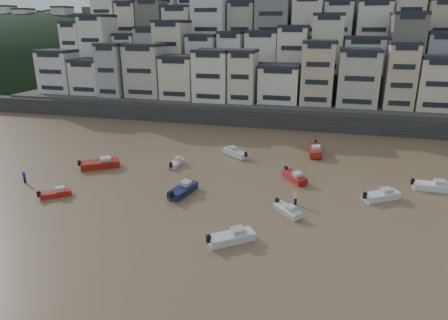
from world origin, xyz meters
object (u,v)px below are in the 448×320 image
(boat_f, at_px, (176,162))
(boat_k, at_px, (100,163))
(boat_a, at_px, (232,236))
(boat_d, at_px, (381,194))
(boat_i, at_px, (316,149))
(boat_c, at_px, (183,188))
(boat_b, at_px, (288,210))
(boat_g, at_px, (434,185))
(person_pink, at_px, (296,198))
(boat_j, at_px, (56,192))
(person_blue, at_px, (24,177))
(boat_e, at_px, (294,176))
(boat_h, at_px, (236,152))

(boat_f, relative_size, boat_k, 0.66)
(boat_a, xyz_separation_m, boat_k, (-24.62, 16.13, 0.14))
(boat_d, distance_m, boat_i, 18.93)
(boat_c, bearing_deg, boat_f, 37.01)
(boat_b, bearing_deg, boat_k, -150.23)
(boat_c, distance_m, boat_f, 11.21)
(boat_d, distance_m, boat_g, 8.56)
(boat_f, bearing_deg, person_pink, -112.83)
(boat_a, bearing_deg, boat_g, 3.73)
(boat_c, relative_size, boat_f, 1.35)
(boat_c, xyz_separation_m, boat_i, (15.77, 21.45, 0.15))
(boat_g, relative_size, boat_i, 0.82)
(boat_j, bearing_deg, person_pink, -30.01)
(boat_f, relative_size, person_blue, 2.38)
(boat_a, height_order, person_pink, person_pink)
(boat_e, bearing_deg, boat_i, 133.56)
(boat_e, bearing_deg, boat_c, -94.58)
(boat_e, height_order, boat_g, boat_g)
(boat_d, distance_m, person_blue, 47.65)
(boat_f, relative_size, boat_i, 0.62)
(boat_a, bearing_deg, boat_b, 20.91)
(boat_a, height_order, boat_b, boat_a)
(boat_d, xyz_separation_m, boat_e, (-11.11, 3.68, -0.03))
(boat_b, height_order, boat_d, boat_d)
(boat_f, bearing_deg, boat_h, -44.93)
(boat_h, distance_m, person_blue, 31.81)
(boat_g, relative_size, boat_j, 1.33)
(boat_i, bearing_deg, boat_a, -15.59)
(boat_a, relative_size, person_blue, 3.00)
(boat_d, height_order, boat_j, boat_d)
(boat_i, bearing_deg, person_pink, -7.32)
(boat_a, distance_m, boat_j, 24.89)
(boat_b, distance_m, boat_e, 10.77)
(boat_b, relative_size, boat_k, 0.68)
(boat_d, bearing_deg, boat_j, 159.99)
(boat_c, xyz_separation_m, boat_h, (2.95, 16.98, 0.00))
(boat_e, bearing_deg, boat_f, -131.82)
(boat_c, xyz_separation_m, boat_f, (-4.86, 10.10, -0.20))
(boat_d, bearing_deg, boat_k, 144.54)
(boat_b, xyz_separation_m, boat_k, (-29.37, 8.40, 0.27))
(person_blue, bearing_deg, boat_f, 34.18)
(boat_b, xyz_separation_m, boat_i, (2.07, 23.84, 0.33))
(boat_a, xyz_separation_m, boat_e, (4.52, 18.49, -0.02))
(boat_k, relative_size, person_blue, 3.60)
(boat_h, bearing_deg, boat_a, 140.52)
(boat_b, relative_size, boat_c, 0.77)
(boat_a, xyz_separation_m, person_blue, (-31.56, 8.16, 0.16))
(boat_g, xyz_separation_m, boat_h, (-28.59, 7.31, 0.02))
(boat_g, distance_m, boat_j, 49.17)
(boat_g, xyz_separation_m, person_blue, (-54.15, -11.63, 0.12))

